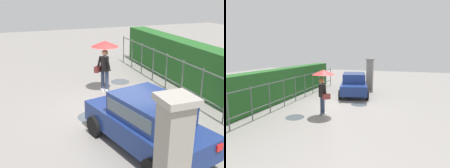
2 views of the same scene
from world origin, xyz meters
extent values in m
plane|color=gray|center=(0.00, 0.00, 0.00)|extent=(40.00, 40.00, 0.00)
cube|color=navy|center=(2.58, -0.24, 0.58)|extent=(3.98, 2.45, 0.60)
cube|color=navy|center=(2.72, -0.21, 1.18)|extent=(2.18, 1.84, 0.60)
cube|color=#4C5B66|center=(2.72, -0.21, 1.20)|extent=(2.04, 1.82, 0.33)
cylinder|color=black|center=(1.55, -1.35, 0.30)|extent=(0.63, 0.31, 0.60)
cylinder|color=black|center=(1.17, 0.29, 0.30)|extent=(0.63, 0.31, 0.60)
cylinder|color=black|center=(3.99, -0.77, 0.30)|extent=(0.63, 0.31, 0.60)
cylinder|color=black|center=(3.60, 0.86, 0.30)|extent=(0.63, 0.31, 0.60)
cube|color=red|center=(4.51, -0.35, 0.73)|extent=(0.10, 0.21, 0.16)
cube|color=red|center=(4.26, 0.72, 0.73)|extent=(0.10, 0.21, 0.16)
cylinder|color=#2D3856|center=(-1.82, 0.22, 0.43)|extent=(0.15, 0.15, 0.86)
cylinder|color=#2D3856|center=(-1.97, 0.09, 0.43)|extent=(0.15, 0.15, 0.86)
cube|color=white|center=(-1.78, 0.17, 0.04)|extent=(0.26, 0.10, 0.08)
cube|color=white|center=(-1.93, 0.04, 0.04)|extent=(0.26, 0.10, 0.08)
cylinder|color=black|center=(-1.90, 0.15, 1.15)|extent=(0.34, 0.34, 0.58)
sphere|color=#DBAD89|center=(-1.90, 0.15, 1.58)|extent=(0.22, 0.22, 0.22)
sphere|color=olive|center=(-1.91, 0.18, 1.60)|extent=(0.25, 0.25, 0.25)
cylinder|color=black|center=(-1.67, 0.23, 1.18)|extent=(0.23, 0.21, 0.56)
cylinder|color=black|center=(-2.01, -0.05, 1.18)|extent=(0.23, 0.21, 0.56)
cylinder|color=#B2B2B7|center=(-1.77, 0.13, 1.50)|extent=(0.02, 0.02, 0.77)
cone|color=red|center=(-1.77, 0.13, 1.99)|extent=(1.07, 1.07, 0.23)
cube|color=maroon|center=(-2.02, -0.10, 0.91)|extent=(0.34, 0.36, 0.24)
cube|color=gray|center=(4.90, -0.92, 1.15)|extent=(0.48, 0.48, 2.30)
cube|color=#9E998E|center=(4.90, -0.92, 2.36)|extent=(0.60, 0.60, 0.12)
cylinder|color=#59605B|center=(-4.79, 2.68, 0.75)|extent=(0.05, 0.05, 1.50)
cylinder|color=#59605B|center=(-3.62, 2.68, 0.75)|extent=(0.05, 0.05, 1.50)
cylinder|color=#59605B|center=(-2.45, 2.68, 0.75)|extent=(0.05, 0.05, 1.50)
cylinder|color=#59605B|center=(-1.28, 2.68, 0.75)|extent=(0.05, 0.05, 1.50)
cylinder|color=#59605B|center=(-0.11, 2.68, 0.75)|extent=(0.05, 0.05, 1.50)
cylinder|color=#59605B|center=(1.05, 2.68, 0.75)|extent=(0.05, 0.05, 1.50)
cylinder|color=#59605B|center=(2.22, 2.68, 0.75)|extent=(0.05, 0.05, 1.50)
cylinder|color=#59605B|center=(3.39, 2.68, 0.75)|extent=(0.05, 0.05, 1.50)
cylinder|color=#59605B|center=(4.56, 2.68, 0.75)|extent=(0.05, 0.05, 1.50)
cylinder|color=#59605B|center=(5.73, 2.68, 0.75)|extent=(0.05, 0.05, 1.50)
cube|color=#59605B|center=(-0.11, 2.68, 1.42)|extent=(11.70, 0.03, 0.04)
cube|color=#59605B|center=(-0.11, 2.68, 0.45)|extent=(11.70, 0.03, 0.04)
cube|color=#235B23|center=(-0.11, 3.73, 0.95)|extent=(12.70, 0.90, 1.90)
cylinder|color=#4C545B|center=(0.34, -1.10, 0.00)|extent=(0.89, 0.89, 0.00)
cylinder|color=#4C545B|center=(-2.70, 1.17, 0.00)|extent=(0.85, 0.85, 0.00)
camera|label=1|loc=(8.45, -3.36, 4.08)|focal=44.69mm
camera|label=2|loc=(-9.89, -3.34, 2.93)|focal=30.65mm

